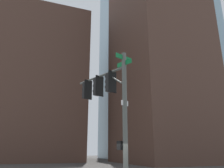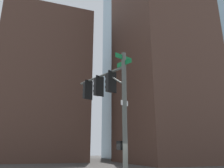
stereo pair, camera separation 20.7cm
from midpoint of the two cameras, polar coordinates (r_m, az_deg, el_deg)
name	(u,v)px [view 2 (the right image)]	position (r m, az deg, el deg)	size (l,w,h in m)	color
signal_pole_assembly	(108,99)	(11.58, -0.51, -3.91)	(4.01, 2.02, 6.96)	#4C514C
building_brick_nearside	(159,42)	(50.31, 12.11, 10.44)	(19.52, 15.28, 49.81)	#4C3328
building_brick_midblock	(43,89)	(57.63, -17.23, -1.19)	(23.26, 19.32, 33.90)	#4C3328
building_glass_tower	(158,36)	(77.99, 11.83, 11.98)	(29.69, 30.03, 78.54)	#8CB2C6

